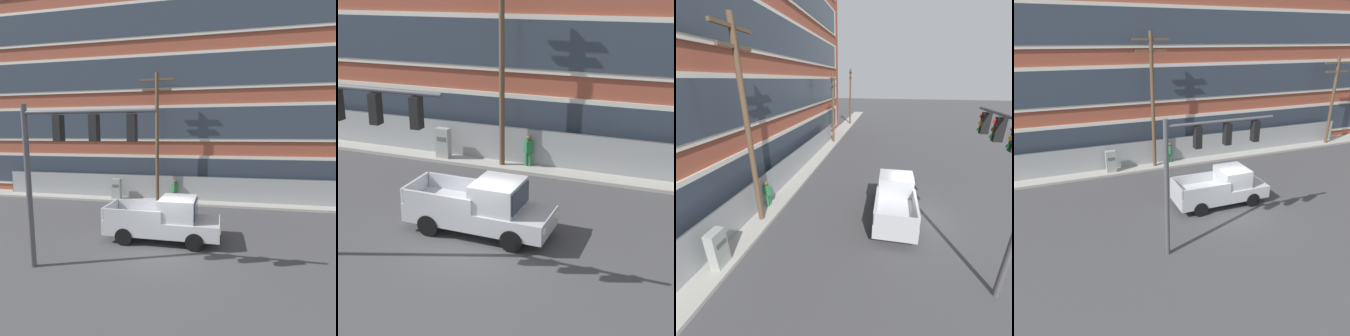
# 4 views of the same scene
# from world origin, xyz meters

# --- Properties ---
(ground_plane) EXTENTS (160.00, 160.00, 0.00)m
(ground_plane) POSITION_xyz_m (0.00, 0.00, 0.00)
(ground_plane) COLOR #424244
(sidewalk_building_side) EXTENTS (80.00, 1.93, 0.16)m
(sidewalk_building_side) POSITION_xyz_m (0.00, 8.21, 0.08)
(sidewalk_building_side) COLOR #9E9B93
(sidewalk_building_side) RESTS_ON ground
(chain_link_fence) EXTENTS (29.95, 0.06, 1.95)m
(chain_link_fence) POSITION_xyz_m (0.02, 8.40, 0.99)
(chain_link_fence) COLOR gray
(chain_link_fence) RESTS_ON ground
(traffic_signal_mast) EXTENTS (4.92, 0.43, 6.07)m
(traffic_signal_mast) POSITION_xyz_m (-3.07, -2.38, 4.41)
(traffic_signal_mast) COLOR #4C4C51
(traffic_signal_mast) RESTS_ON ground
(pickup_truck_silver) EXTENTS (5.42, 2.10, 2.10)m
(pickup_truck_silver) POSITION_xyz_m (-0.16, 1.03, 0.98)
(pickup_truck_silver) COLOR #B2B5BA
(pickup_truck_silver) RESTS_ON ground
(utility_pole_near_corner) EXTENTS (2.45, 0.26, 9.35)m
(utility_pole_near_corner) POSITION_xyz_m (-2.13, 7.83, 5.15)
(utility_pole_near_corner) COLOR brown
(utility_pole_near_corner) RESTS_ON ground
(electrical_cabinet) EXTENTS (0.69, 0.43, 1.70)m
(electrical_cabinet) POSITION_xyz_m (-5.32, 7.75, 0.85)
(electrical_cabinet) COLOR #939993
(electrical_cabinet) RESTS_ON ground
(pedestrian_near_cabinet) EXTENTS (0.43, 0.47, 1.69)m
(pedestrian_near_cabinet) POSITION_xyz_m (-0.86, 8.10, 0.97)
(pedestrian_near_cabinet) COLOR #236B38
(pedestrian_near_cabinet) RESTS_ON ground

